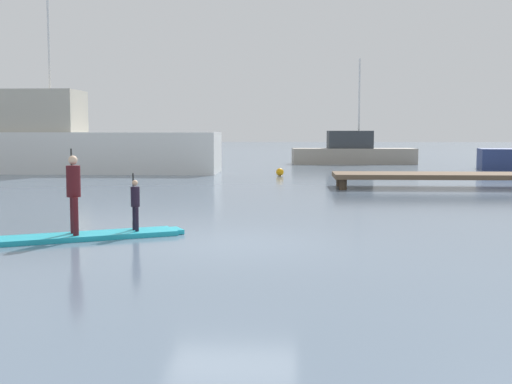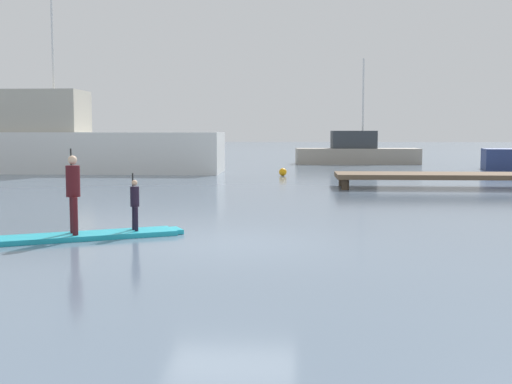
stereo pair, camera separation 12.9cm
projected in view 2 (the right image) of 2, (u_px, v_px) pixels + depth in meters
ground_plane at (231, 243)px, 12.78m from camera, size 240.00×240.00×0.00m
paddleboard_near at (92, 235)px, 13.40m from camera, size 3.62×2.32×0.10m
paddler_adult at (73, 189)px, 13.19m from camera, size 0.37×0.46×1.71m
paddler_child_solo at (135, 202)px, 13.71m from camera, size 0.25×0.35×1.19m
fishing_boat_white_large at (64, 144)px, 34.48m from camera, size 15.74×3.71×11.02m
fishing_boat_green_midground at (357, 152)px, 43.58m from camera, size 8.17×2.56×6.87m
floating_dock at (501, 176)px, 24.90m from camera, size 12.39×2.26×0.57m
mooring_buoy_mid at (283, 172)px, 31.94m from camera, size 0.37×0.37×0.37m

